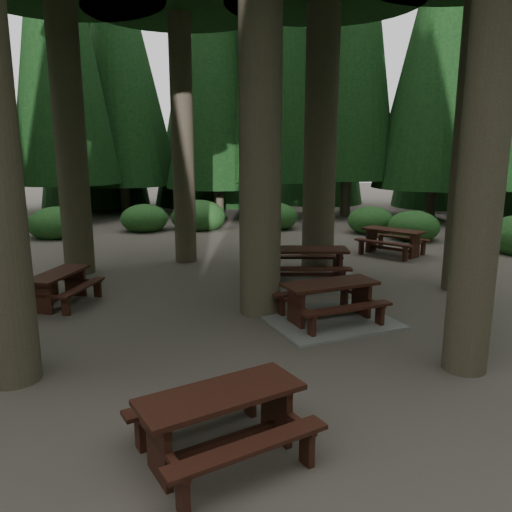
{
  "coord_description": "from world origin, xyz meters",
  "views": [
    {
      "loc": [
        0.9,
        -9.77,
        3.36
      ],
      "look_at": [
        0.71,
        0.64,
        1.1
      ],
      "focal_mm": 35.0,
      "sensor_mm": 36.0,
      "label": 1
    }
  ],
  "objects_px": {
    "picnic_table_c": "(307,270)",
    "picnic_table_b": "(58,283)",
    "picnic_table_d": "(393,238)",
    "picnic_table_e": "(221,414)",
    "picnic_table_a": "(329,308)"
  },
  "relations": [
    {
      "from": "picnic_table_b",
      "to": "picnic_table_a",
      "type": "bearing_deg",
      "value": -90.31
    },
    {
      "from": "picnic_table_b",
      "to": "picnic_table_e",
      "type": "distance_m",
      "value": 6.79
    },
    {
      "from": "picnic_table_d",
      "to": "picnic_table_e",
      "type": "xyz_separation_m",
      "value": [
        -4.56,
        -10.83,
        -0.02
      ]
    },
    {
      "from": "picnic_table_a",
      "to": "picnic_table_d",
      "type": "distance_m",
      "value": 6.99
    },
    {
      "from": "picnic_table_a",
      "to": "picnic_table_e",
      "type": "height_order",
      "value": "picnic_table_a"
    },
    {
      "from": "picnic_table_d",
      "to": "picnic_table_b",
      "type": "bearing_deg",
      "value": -106.54
    },
    {
      "from": "picnic_table_a",
      "to": "picnic_table_d",
      "type": "height_order",
      "value": "picnic_table_d"
    },
    {
      "from": "picnic_table_a",
      "to": "picnic_table_c",
      "type": "height_order",
      "value": "picnic_table_c"
    },
    {
      "from": "picnic_table_a",
      "to": "picnic_table_c",
      "type": "bearing_deg",
      "value": 69.65
    },
    {
      "from": "picnic_table_b",
      "to": "picnic_table_d",
      "type": "bearing_deg",
      "value": -48.25
    },
    {
      "from": "picnic_table_c",
      "to": "picnic_table_d",
      "type": "relative_size",
      "value": 1.07
    },
    {
      "from": "picnic_table_b",
      "to": "picnic_table_d",
      "type": "relative_size",
      "value": 0.76
    },
    {
      "from": "picnic_table_d",
      "to": "picnic_table_e",
      "type": "bearing_deg",
      "value": -71.39
    },
    {
      "from": "picnic_table_a",
      "to": "picnic_table_c",
      "type": "distance_m",
      "value": 2.99
    },
    {
      "from": "picnic_table_c",
      "to": "picnic_table_b",
      "type": "bearing_deg",
      "value": -161.03
    }
  ]
}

